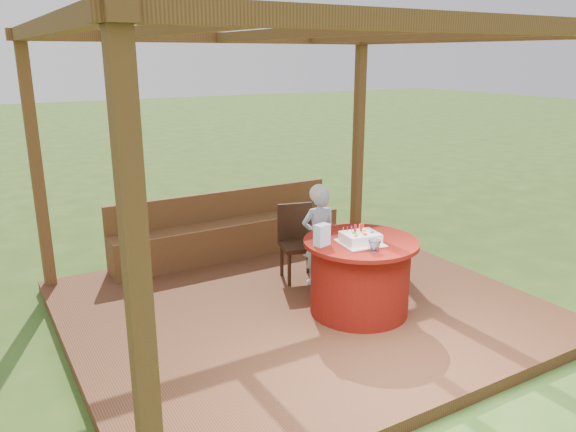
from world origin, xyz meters
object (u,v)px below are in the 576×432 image
at_px(bench, 229,235).
at_px(drinking_glass, 374,246).
at_px(table, 360,276).
at_px(birthday_cake, 360,238).
at_px(gift_bag, 322,235).
at_px(chair, 297,239).
at_px(elderly_woman, 319,233).

height_order(bench, drinking_glass, drinking_glass).
distance_m(bench, drinking_glass, 2.55).
xyz_separation_m(bench, table, (0.41, -2.16, 0.12)).
bearing_deg(birthday_cake, bench, 99.01).
relative_size(bench, gift_bag, 14.71).
xyz_separation_m(chair, elderly_woman, (0.11, -0.27, 0.12)).
relative_size(chair, drinking_glass, 7.47).
bearing_deg(chair, bench, 108.49).
xyz_separation_m(table, gift_bag, (-0.41, 0.07, 0.47)).
bearing_deg(birthday_cake, table, 47.03).
height_order(table, chair, chair).
bearing_deg(table, elderly_woman, 86.29).
distance_m(birthday_cake, drinking_glass, 0.25).
bearing_deg(chair, drinking_glass, -91.61).
bearing_deg(elderly_woman, gift_bag, -121.73).
bearing_deg(chair, elderly_woman, -68.32).
bearing_deg(table, chair, 92.87).
bearing_deg(drinking_glass, gift_bag, 129.41).
bearing_deg(elderly_woman, drinking_glass, -97.40).
relative_size(table, drinking_glass, 9.82).
bearing_deg(birthday_cake, elderly_woman, 82.71).
distance_m(bench, chair, 1.14).
xyz_separation_m(bench, gift_bag, (0.00, -2.09, 0.58)).
bearing_deg(gift_bag, table, -22.71).
bearing_deg(birthday_cake, gift_bag, 159.11).
distance_m(table, chair, 1.09).
height_order(chair, gift_bag, gift_bag).
bearing_deg(gift_bag, chair, 57.69).
relative_size(table, elderly_woman, 0.98).
distance_m(chair, drinking_glass, 1.44).
relative_size(bench, chair, 3.53).
distance_m(bench, birthday_cake, 2.31).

